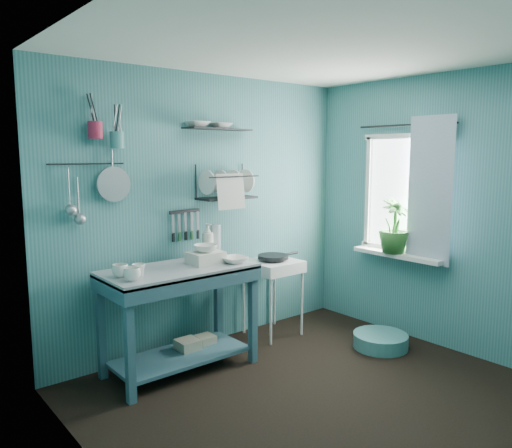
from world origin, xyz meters
TOP-DOWN VIEW (x-y plane):
  - floor at (0.00, 0.00)m, footprint 3.20×3.20m
  - ceiling at (0.00, 0.00)m, footprint 3.20×3.20m
  - wall_back at (0.00, 1.50)m, footprint 3.20×0.00m
  - wall_left at (-1.60, 0.00)m, footprint 0.00×3.00m
  - wall_right at (1.60, 0.00)m, footprint 0.00×3.00m
  - work_counter at (-0.55, 1.10)m, footprint 1.28×0.73m
  - mug_left at (-1.03, 0.94)m, footprint 0.12×0.12m
  - mug_mid at (-0.93, 1.04)m, footprint 0.14×0.14m
  - mug_right at (-1.05, 1.10)m, footprint 0.17×0.17m
  - wash_tub at (-0.30, 1.08)m, footprint 0.28×0.22m
  - tub_bowl at (-0.30, 1.08)m, footprint 0.20×0.19m
  - soap_bottle at (-0.13, 1.30)m, footprint 0.11×0.12m
  - water_bottle at (-0.03, 1.32)m, footprint 0.09×0.09m
  - counter_bowl at (-0.10, 0.95)m, footprint 0.22×0.22m
  - hotplate_stand at (0.59, 1.24)m, footprint 0.53×0.53m
  - frying_pan at (0.59, 1.24)m, footprint 0.30×0.30m
  - knife_strip at (-0.26, 1.47)m, footprint 0.32×0.05m
  - dish_rack at (0.13, 1.37)m, footprint 0.56×0.25m
  - upper_shelf at (0.06, 1.40)m, footprint 0.72×0.26m
  - shelf_bowl_left at (-0.16, 1.40)m, footprint 0.21×0.21m
  - shelf_bowl_right at (0.09, 1.40)m, footprint 0.21×0.21m
  - utensil_cup_magenta at (-1.07, 1.42)m, footprint 0.11×0.11m
  - utensil_cup_teal at (-0.90, 1.42)m, footprint 0.11×0.11m
  - colander at (-0.93, 1.45)m, footprint 0.28×0.03m
  - ladle_outer at (-1.28, 1.46)m, footprint 0.01×0.01m
  - ladle_inner at (-1.21, 1.46)m, footprint 0.01×0.01m
  - hook_rail at (-1.13, 1.47)m, footprint 0.60×0.01m
  - window_glass at (1.59, 0.45)m, footprint 0.00×1.10m
  - windowsill at (1.50, 0.45)m, footprint 0.16×0.95m
  - curtain at (1.52, 0.15)m, footprint 0.00×1.35m
  - curtain_rod at (1.54, 0.45)m, footprint 0.02×1.05m
  - potted_plant at (1.48, 0.48)m, footprint 0.32×0.32m
  - storage_tin_large at (-0.45, 1.15)m, footprint 0.18×0.18m
  - storage_tin_small at (-0.25, 1.18)m, footprint 0.15×0.15m
  - floor_basin at (1.13, 0.34)m, footprint 0.50×0.50m

SIDE VIEW (x-z plane):
  - floor at x=0.00m, z-range 0.00..0.00m
  - floor_basin at x=1.13m, z-range 0.00..0.13m
  - storage_tin_small at x=-0.25m, z-range 0.00..0.20m
  - storage_tin_large at x=-0.45m, z-range 0.00..0.22m
  - hotplate_stand at x=0.59m, z-range 0.00..0.75m
  - work_counter at x=-0.55m, z-range 0.00..0.87m
  - frying_pan at x=0.59m, z-range 0.77..0.80m
  - windowsill at x=1.50m, z-range 0.79..0.83m
  - counter_bowl at x=-0.10m, z-range 0.87..0.92m
  - mug_mid at x=-0.93m, z-range 0.87..0.96m
  - mug_left at x=-1.03m, z-range 0.87..0.97m
  - mug_right at x=-1.05m, z-range 0.87..0.97m
  - wash_tub at x=-0.30m, z-range 0.87..0.97m
  - tub_bowl at x=-0.30m, z-range 0.97..1.03m
  - water_bottle at x=-0.03m, z-range 0.87..1.15m
  - soap_bottle at x=-0.13m, z-range 0.87..1.17m
  - potted_plant at x=1.48m, z-range 0.83..1.36m
  - wall_back at x=0.00m, z-range -0.35..2.85m
  - wall_left at x=-1.60m, z-range -0.25..2.75m
  - wall_right at x=1.60m, z-range -0.25..2.75m
  - knife_strip at x=-0.26m, z-range 1.26..1.29m
  - window_glass at x=1.59m, z-range 0.85..1.95m
  - curtain at x=1.52m, z-range 0.77..2.12m
  - ladle_inner at x=-1.21m, z-range 1.31..1.61m
  - dish_rack at x=0.13m, z-range 1.37..1.69m
  - ladle_outer at x=-1.28m, z-range 1.38..1.68m
  - colander at x=-0.93m, z-range 1.40..1.68m
  - hook_rail at x=-1.13m, z-range 1.70..1.71m
  - utensil_cup_teal at x=-0.90m, z-range 1.83..1.96m
  - utensil_cup_magenta at x=-1.07m, z-range 1.90..2.03m
  - upper_shelf at x=0.06m, z-range 2.00..2.01m
  - shelf_bowl_left at x=-0.16m, z-range 1.98..2.03m
  - shelf_bowl_right at x=0.09m, z-range 2.00..2.05m
  - curtain_rod at x=1.54m, z-range 2.04..2.06m
  - ceiling at x=0.00m, z-range 2.50..2.50m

